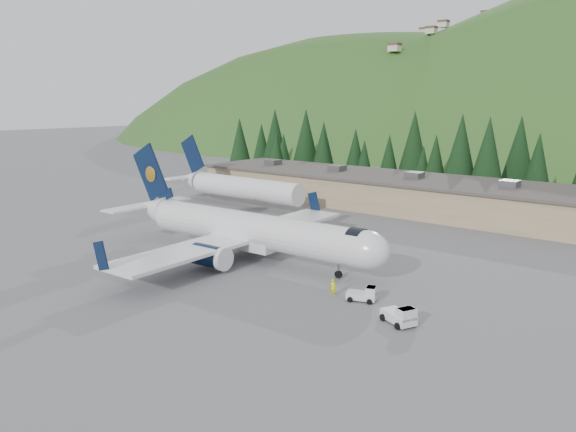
{
  "coord_description": "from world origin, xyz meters",
  "views": [
    {
      "loc": [
        41.03,
        -43.97,
        17.35
      ],
      "look_at": [
        0.0,
        6.0,
        4.0
      ],
      "focal_mm": 35.0,
      "sensor_mm": 36.0,
      "label": 1
    }
  ],
  "objects_px": {
    "airliner": "(246,230)",
    "ramp_worker": "(333,287)",
    "baggage_tug_a": "(364,294)",
    "baggage_tug_b": "(401,316)",
    "terminal_building": "(386,190)",
    "second_airliner": "(234,186)"
  },
  "relations": [
    {
      "from": "terminal_building",
      "to": "baggage_tug_b",
      "type": "bearing_deg",
      "value": -59.06
    },
    {
      "from": "baggage_tug_b",
      "to": "terminal_building",
      "type": "relative_size",
      "value": 0.05
    },
    {
      "from": "terminal_building",
      "to": "ramp_worker",
      "type": "height_order",
      "value": "terminal_building"
    },
    {
      "from": "airliner",
      "to": "terminal_building",
      "type": "bearing_deg",
      "value": 93.21
    },
    {
      "from": "baggage_tug_b",
      "to": "terminal_building",
      "type": "distance_m",
      "value": 51.56
    },
    {
      "from": "baggage_tug_a",
      "to": "ramp_worker",
      "type": "distance_m",
      "value": 2.98
    },
    {
      "from": "airliner",
      "to": "baggage_tug_a",
      "type": "xyz_separation_m",
      "value": [
        17.51,
        -3.41,
        -2.63
      ]
    },
    {
      "from": "airliner",
      "to": "ramp_worker",
      "type": "xyz_separation_m",
      "value": [
        14.6,
        -4.02,
        -2.44
      ]
    },
    {
      "from": "airliner",
      "to": "baggage_tug_a",
      "type": "distance_m",
      "value": 18.03
    },
    {
      "from": "baggage_tug_a",
      "to": "ramp_worker",
      "type": "bearing_deg",
      "value": 171.63
    },
    {
      "from": "baggage_tug_a",
      "to": "baggage_tug_b",
      "type": "distance_m",
      "value": 5.73
    },
    {
      "from": "airliner",
      "to": "ramp_worker",
      "type": "height_order",
      "value": "airliner"
    },
    {
      "from": "airliner",
      "to": "ramp_worker",
      "type": "relative_size",
      "value": 23.02
    },
    {
      "from": "second_airliner",
      "to": "ramp_worker",
      "type": "relative_size",
      "value": 17.29
    },
    {
      "from": "baggage_tug_b",
      "to": "second_airliner",
      "type": "bearing_deg",
      "value": 173.67
    },
    {
      "from": "terminal_building",
      "to": "airliner",
      "type": "bearing_deg",
      "value": -84.09
    },
    {
      "from": "baggage_tug_a",
      "to": "baggage_tug_b",
      "type": "xyz_separation_m",
      "value": [
        5.04,
        -2.73,
        0.1
      ]
    },
    {
      "from": "airliner",
      "to": "second_airliner",
      "type": "relative_size",
      "value": 1.33
    },
    {
      "from": "airliner",
      "to": "baggage_tug_b",
      "type": "height_order",
      "value": "airliner"
    },
    {
      "from": "terminal_building",
      "to": "ramp_worker",
      "type": "xyz_separation_m",
      "value": [
        18.54,
        -42.07,
        -1.83
      ]
    },
    {
      "from": "baggage_tug_b",
      "to": "airliner",
      "type": "bearing_deg",
      "value": -170.28
    },
    {
      "from": "second_airliner",
      "to": "baggage_tug_a",
      "type": "relative_size",
      "value": 9.66
    }
  ]
}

